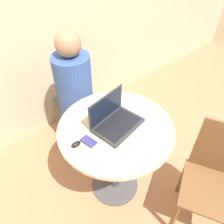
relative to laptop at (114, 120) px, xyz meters
The scene contains 8 objects.
ground_plane 0.82m from the laptop, 108.97° to the right, with size 12.00×12.00×0.00m, color tan.
back_wall 1.21m from the laptop, 90.48° to the left, with size 7.00×0.05×2.60m.
round_table 0.24m from the laptop, 108.97° to the right, with size 0.82×0.82×0.78m.
laptop is the anchor object (origin of this frame).
cell_phone 0.24m from the laptop, behind, with size 0.08×0.11×0.02m.
computer_mouse 0.31m from the laptop, behind, with size 0.07×0.04×0.03m.
chair_empty 0.83m from the laptop, 59.89° to the right, with size 0.54×0.54×0.91m.
person_seated 0.72m from the laptop, 84.97° to the left, with size 0.37×0.52×1.24m.
Camera 1 is at (-0.70, -0.79, 1.87)m, focal length 35.00 mm.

